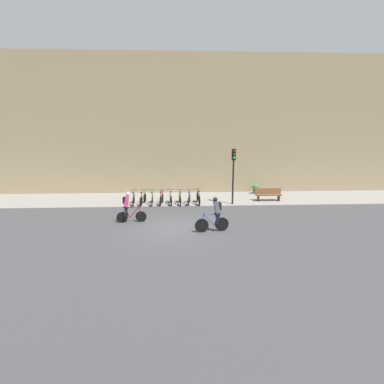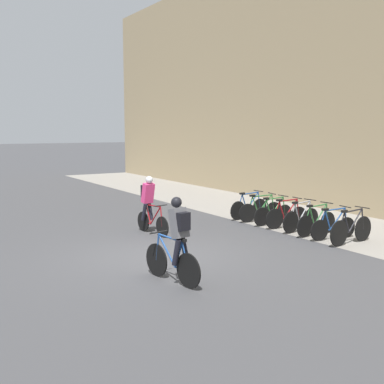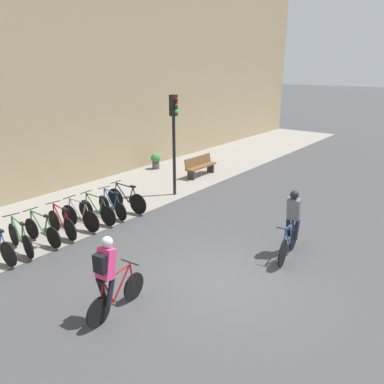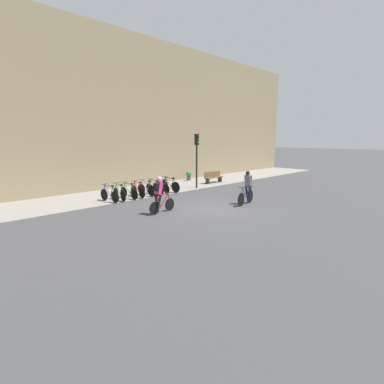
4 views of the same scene
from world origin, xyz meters
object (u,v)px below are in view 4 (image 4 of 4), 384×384
(parked_bike_5, at_px, (155,188))
(traffic_light_pole, at_px, (197,151))
(parked_bike_1, at_px, (119,193))
(parked_bike_3, at_px, (138,191))
(bench, at_px, (213,177))
(potted_plant, at_px, (189,175))
(cyclist_grey, at_px, (247,187))
(parked_bike_7, at_px, (170,185))
(cyclist_pink, at_px, (159,194))
(parked_bike_0, at_px, (110,195))
(parked_bike_2, at_px, (129,192))
(parked_bike_6, at_px, (163,187))
(parked_bike_4, at_px, (147,189))

(parked_bike_5, relative_size, traffic_light_pole, 0.44)
(parked_bike_1, relative_size, parked_bike_3, 1.05)
(bench, relative_size, potted_plant, 2.41)
(bench, distance_m, potted_plant, 2.48)
(cyclist_grey, bearing_deg, parked_bike_7, 94.46)
(cyclist_pink, height_order, parked_bike_0, cyclist_pink)
(parked_bike_0, bearing_deg, parked_bike_2, -0.03)
(cyclist_grey, xyz_separation_m, parked_bike_7, (-0.45, 5.80, -0.53))
(cyclist_pink, height_order, parked_bike_7, cyclist_pink)
(parked_bike_3, relative_size, potted_plant, 2.06)
(cyclist_pink, relative_size, parked_bike_3, 1.09)
(parked_bike_6, bearing_deg, parked_bike_3, 179.97)
(parked_bike_3, relative_size, parked_bike_7, 0.90)
(parked_bike_4, bearing_deg, bench, 5.19)
(cyclist_grey, relative_size, parked_bike_0, 1.05)
(parked_bike_0, height_order, bench, parked_bike_0)
(traffic_light_pole, relative_size, bench, 2.03)
(bench, bearing_deg, parked_bike_3, -175.24)
(parked_bike_5, height_order, potted_plant, parked_bike_5)
(parked_bike_6, bearing_deg, traffic_light_pole, -3.50)
(parked_bike_4, bearing_deg, parked_bike_3, -179.97)
(cyclist_pink, distance_m, cyclist_grey, 4.96)
(cyclist_grey, relative_size, parked_bike_6, 1.13)
(traffic_light_pole, relative_size, potted_plant, 4.89)
(parked_bike_5, height_order, bench, parked_bike_5)
(parked_bike_2, height_order, parked_bike_3, parked_bike_3)
(parked_bike_1, height_order, traffic_light_pole, traffic_light_pole)
(parked_bike_2, height_order, bench, parked_bike_2)
(parked_bike_3, height_order, traffic_light_pole, traffic_light_pole)
(parked_bike_0, distance_m, traffic_light_pole, 7.20)
(parked_bike_4, bearing_deg, cyclist_pink, -119.15)
(parked_bike_6, xyz_separation_m, traffic_light_pole, (3.01, -0.18, 2.25))
(cyclist_grey, distance_m, parked_bike_0, 7.63)
(cyclist_grey, height_order, parked_bike_5, cyclist_grey)
(parked_bike_3, relative_size, parked_bike_5, 0.96)
(parked_bike_2, distance_m, parked_bike_6, 2.56)
(parked_bike_5, relative_size, parked_bike_7, 0.94)
(parked_bike_7, bearing_deg, cyclist_grey, -85.54)
(parked_bike_1, bearing_deg, parked_bike_5, 0.01)
(parked_bike_0, relative_size, traffic_light_pole, 0.45)
(parked_bike_3, bearing_deg, parked_bike_1, -179.95)
(parked_bike_0, relative_size, parked_bike_7, 0.96)
(cyclist_grey, xyz_separation_m, parked_bike_3, (-3.01, 5.80, -0.55))
(parked_bike_5, distance_m, parked_bike_6, 0.64)
(cyclist_pink, xyz_separation_m, cyclist_grey, (4.65, -1.73, -0.00))
(cyclist_grey, bearing_deg, parked_bike_2, 122.17)
(cyclist_grey, bearing_deg, parked_bike_4, 112.22)
(parked_bike_2, bearing_deg, parked_bike_5, 0.02)
(parked_bike_6, distance_m, traffic_light_pole, 3.76)
(parked_bike_5, bearing_deg, parked_bike_7, 0.02)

